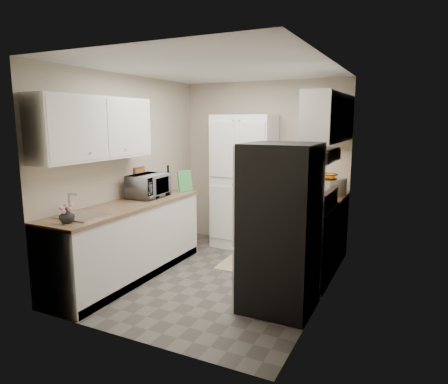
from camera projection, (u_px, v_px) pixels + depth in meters
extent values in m
plane|color=#56514C|center=(216.00, 277.00, 4.94)|extent=(3.20, 3.20, 0.00)
cube|color=#B0A48E|center=(263.00, 164.00, 6.14)|extent=(2.60, 0.04, 2.50)
cube|color=#B0A48E|center=(128.00, 202.00, 3.30)|extent=(2.60, 0.04, 2.50)
cube|color=#B0A48E|center=(129.00, 172.00, 5.28)|extent=(0.04, 3.20, 2.50)
cube|color=#B0A48E|center=(327.00, 185.00, 4.16)|extent=(0.04, 3.20, 2.50)
cube|color=silver|center=(216.00, 68.00, 4.50)|extent=(2.60, 3.20, 0.04)
cube|color=white|center=(95.00, 128.00, 4.44)|extent=(0.33, 1.60, 0.70)
cube|color=white|center=(329.00, 123.00, 4.84)|extent=(0.33, 1.55, 0.58)
cube|color=#99999E|center=(315.00, 156.00, 4.56)|extent=(0.45, 0.76, 0.13)
cube|color=#B7B7BC|center=(82.00, 216.00, 4.19)|extent=(0.45, 0.40, 0.02)
cube|color=brown|center=(139.00, 175.00, 5.46)|extent=(0.02, 0.22, 0.22)
cube|color=white|center=(244.00, 182.00, 6.01)|extent=(0.90, 0.55, 2.00)
cube|color=white|center=(129.00, 242.00, 4.91)|extent=(0.60, 2.30, 0.88)
cube|color=#846647|center=(127.00, 206.00, 4.83)|extent=(0.63, 2.33, 0.04)
cube|color=white|center=(320.00, 229.00, 5.49)|extent=(0.60, 0.80, 0.88)
cube|color=#846647|center=(321.00, 197.00, 5.41)|extent=(0.63, 0.83, 0.04)
cube|color=#B7B7BC|center=(303.00, 244.00, 4.79)|extent=(0.64, 0.76, 0.90)
cube|color=black|center=(304.00, 207.00, 4.71)|extent=(0.66, 0.78, 0.03)
cube|color=black|center=(330.00, 200.00, 4.56)|extent=(0.06, 0.76, 0.22)
cube|color=tan|center=(270.00, 235.00, 4.81)|extent=(0.01, 0.16, 0.42)
cube|color=beige|center=(276.00, 231.00, 5.02)|extent=(0.01, 0.16, 0.42)
cube|color=#B7B7BC|center=(280.00, 228.00, 4.02)|extent=(0.70, 0.72, 1.70)
imported|color=#A1A2A6|center=(149.00, 186.00, 5.23)|extent=(0.40, 0.56, 0.30)
cylinder|color=black|center=(168.00, 179.00, 5.68)|extent=(0.09, 0.09, 0.34)
imported|color=silver|center=(67.00, 215.00, 3.91)|extent=(0.19, 0.19, 0.16)
cube|color=#449C4E|center=(185.00, 181.00, 5.68)|extent=(0.10, 0.23, 0.30)
cube|color=#B5B6BA|center=(328.00, 187.00, 5.32)|extent=(0.45, 0.50, 0.24)
cube|color=tan|center=(238.00, 263.00, 5.44)|extent=(0.46, 0.71, 0.01)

